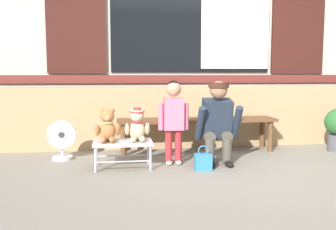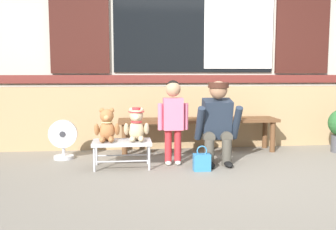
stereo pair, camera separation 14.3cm
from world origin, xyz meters
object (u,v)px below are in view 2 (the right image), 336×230
object	(u,v)px
small_display_bench	(122,144)
teddy_bear_with_hat	(136,125)
adult_crouching	(217,122)
child_standing	(173,113)
floor_fan	(63,140)
teddy_bear_plain	(107,126)
handbag_on_ground	(202,162)
wooden_bench_long	(198,124)

from	to	relation	value
small_display_bench	teddy_bear_with_hat	xyz separation A→B (m)	(0.16, 0.00, 0.21)
teddy_bear_with_hat	adult_crouching	distance (m)	0.92
child_standing	adult_crouching	bearing A→B (deg)	-2.80
floor_fan	teddy_bear_with_hat	bearing A→B (deg)	-29.65
teddy_bear_plain	adult_crouching	size ratio (longest dim) A/B	0.38
adult_crouching	teddy_bear_plain	bearing A→B (deg)	-177.34
floor_fan	teddy_bear_plain	bearing A→B (deg)	-42.01
child_standing	small_display_bench	bearing A→B (deg)	-171.70
small_display_bench	teddy_bear_plain	xyz separation A→B (m)	(-0.16, 0.00, 0.20)
child_standing	handbag_on_ground	bearing A→B (deg)	-48.72
teddy_bear_with_hat	floor_fan	distance (m)	1.03
small_display_bench	child_standing	distance (m)	0.67
handbag_on_ground	child_standing	bearing A→B (deg)	131.28
teddy_bear_with_hat	handbag_on_ground	world-z (taller)	teddy_bear_with_hat
teddy_bear_plain	adult_crouching	xyz separation A→B (m)	(1.24, 0.06, 0.02)
wooden_bench_long	teddy_bear_with_hat	bearing A→B (deg)	-137.89
teddy_bear_with_hat	child_standing	xyz separation A→B (m)	(0.41, 0.08, 0.12)
wooden_bench_long	teddy_bear_with_hat	world-z (taller)	teddy_bear_with_hat
teddy_bear_with_hat	wooden_bench_long	bearing A→B (deg)	42.11
wooden_bench_long	small_display_bench	world-z (taller)	wooden_bench_long
teddy_bear_with_hat	adult_crouching	bearing A→B (deg)	3.54
small_display_bench	child_standing	bearing A→B (deg)	8.30
teddy_bear_plain	wooden_bench_long	bearing A→B (deg)	33.19
child_standing	floor_fan	bearing A→B (deg)	162.13
wooden_bench_long	child_standing	world-z (taller)	child_standing
teddy_bear_plain	child_standing	world-z (taller)	child_standing
adult_crouching	teddy_bear_with_hat	bearing A→B (deg)	-176.46
teddy_bear_plain	handbag_on_ground	distance (m)	1.10
child_standing	adult_crouching	size ratio (longest dim) A/B	1.01
wooden_bench_long	teddy_bear_plain	bearing A→B (deg)	-146.81
handbag_on_ground	teddy_bear_plain	bearing A→B (deg)	167.29
small_display_bench	floor_fan	world-z (taller)	floor_fan
small_display_bench	teddy_bear_with_hat	size ratio (longest dim) A/B	1.76
wooden_bench_long	small_display_bench	xyz separation A→B (m)	(-0.99, -0.76, -0.11)
teddy_bear_plain	floor_fan	size ratio (longest dim) A/B	0.76
child_standing	adult_crouching	distance (m)	0.52
child_standing	adult_crouching	world-z (taller)	child_standing
handbag_on_ground	floor_fan	bearing A→B (deg)	155.08
wooden_bench_long	small_display_bench	bearing A→B (deg)	-142.74
wooden_bench_long	teddy_bear_with_hat	xyz separation A→B (m)	(-0.83, -0.75, 0.10)
adult_crouching	floor_fan	xyz separation A→B (m)	(-1.79, 0.44, -0.24)
small_display_bench	handbag_on_ground	bearing A→B (deg)	-14.92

